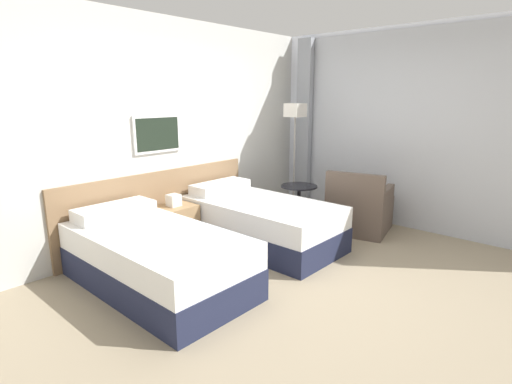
{
  "coord_description": "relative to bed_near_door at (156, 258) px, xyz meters",
  "views": [
    {
      "loc": [
        -3.05,
        -2.04,
        1.79
      ],
      "look_at": [
        0.31,
        0.97,
        0.7
      ],
      "focal_mm": 28.0,
      "sensor_mm": 36.0,
      "label": 1
    }
  ],
  "objects": [
    {
      "name": "ground_plane",
      "position": [
        1.04,
        -1.04,
        -0.28
      ],
      "size": [
        16.0,
        16.0,
        0.0
      ],
      "primitive_type": "plane",
      "color": "gray"
    },
    {
      "name": "wall_headboard",
      "position": [
        1.03,
        1.01,
        1.01
      ],
      "size": [
        10.0,
        0.1,
        2.7
      ],
      "color": "silver",
      "rests_on": "ground_plane"
    },
    {
      "name": "wall_window",
      "position": [
        3.4,
        -1.17,
        1.05
      ],
      "size": [
        0.21,
        4.53,
        2.7
      ],
      "color": "white",
      "rests_on": "ground_plane"
    },
    {
      "name": "bed_near_door",
      "position": [
        0.0,
        0.0,
        0.0
      ],
      "size": [
        1.01,
        1.92,
        0.68
      ],
      "color": "#1E233D",
      "rests_on": "ground_plane"
    },
    {
      "name": "bed_near_window",
      "position": [
        1.51,
        0.0,
        0.0
      ],
      "size": [
        1.01,
        1.92,
        0.68
      ],
      "color": "#1E233D",
      "rests_on": "ground_plane"
    },
    {
      "name": "nightstand",
      "position": [
        0.76,
        0.71,
        -0.02
      ],
      "size": [
        0.48,
        0.39,
        0.65
      ],
      "color": "#9E7A51",
      "rests_on": "ground_plane"
    },
    {
      "name": "floor_lamp",
      "position": [
        2.79,
        0.45,
        1.13
      ],
      "size": [
        0.25,
        0.25,
        1.68
      ],
      "color": "#9E9993",
      "rests_on": "ground_plane"
    },
    {
      "name": "side_table",
      "position": [
        2.32,
        0.01,
        0.14
      ],
      "size": [
        0.5,
        0.5,
        0.61
      ],
      "color": "black",
      "rests_on": "ground_plane"
    },
    {
      "name": "armchair",
      "position": [
        2.77,
        -0.67,
        -0.0
      ],
      "size": [
        0.92,
        0.9,
        0.85
      ],
      "rotation": [
        0.0,
        0.0,
        1.8
      ],
      "color": "brown",
      "rests_on": "ground_plane"
    }
  ]
}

